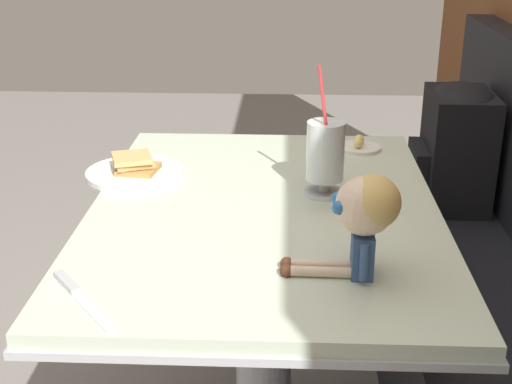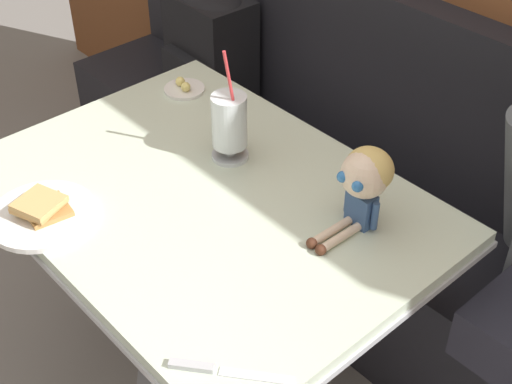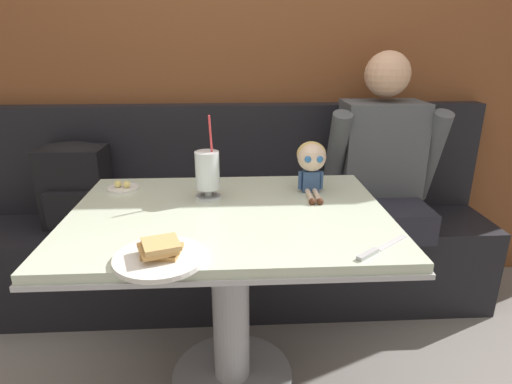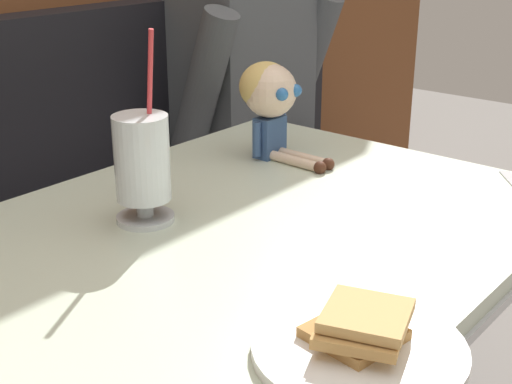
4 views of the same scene
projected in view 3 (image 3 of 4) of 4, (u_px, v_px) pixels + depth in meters
The scene contains 10 objects.
wood_panel_wall at pixel (228, 62), 2.15m from camera, with size 4.40×0.08×2.40m, color brown.
booth_bench at pixel (231, 240), 2.22m from camera, with size 2.60×0.48×1.00m.
diner_table at pixel (230, 262), 1.55m from camera, with size 1.11×0.81×0.74m.
toast_plate at pixel (160, 255), 1.16m from camera, with size 0.25×0.25×0.06m.
milkshake_glass at pixel (207, 172), 1.58m from camera, with size 0.10×0.10×0.32m.
butter_saucer at pixel (123, 187), 1.70m from camera, with size 0.12×0.12×0.04m.
butter_knife at pixel (375, 251), 1.20m from camera, with size 0.20×0.16×0.01m.
seated_doll at pixel (312, 160), 1.64m from camera, with size 0.11×0.22×0.20m.
backpack at pixel (75, 183), 2.04m from camera, with size 0.31×0.25×0.41m.
diner_patron at pixel (382, 163), 2.07m from camera, with size 0.55×0.48×0.81m.
Camera 3 is at (0.02, -1.20, 1.30)m, focal length 30.07 mm.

